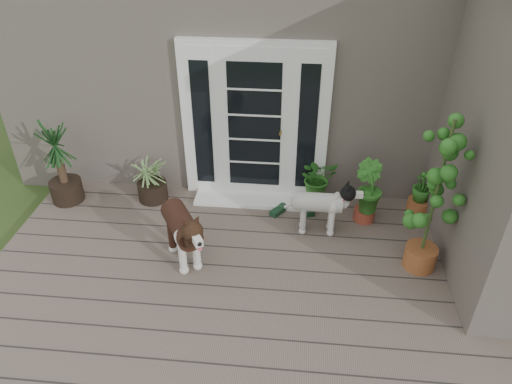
{
  "coord_description": "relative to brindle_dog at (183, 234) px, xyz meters",
  "views": [
    {
      "loc": [
        0.36,
        -2.92,
        3.83
      ],
      "look_at": [
        -0.1,
        1.75,
        0.7
      ],
      "focal_mm": 33.03,
      "sensor_mm": 36.0,
      "label": 1
    }
  ],
  "objects": [
    {
      "name": "deck",
      "position": [
        0.87,
        -0.72,
        -0.44
      ],
      "size": [
        6.2,
        4.6,
        0.12
      ],
      "primitive_type": "cube",
      "color": "#6B5B4C",
      "rests_on": "ground"
    },
    {
      "name": "door_unit",
      "position": [
        0.67,
        1.48,
        0.7
      ],
      "size": [
        1.9,
        0.14,
        2.15
      ],
      "primitive_type": "cube",
      "color": "white",
      "rests_on": "deck"
    },
    {
      "name": "yucca",
      "position": [
        -1.88,
        1.05,
        0.21
      ],
      "size": [
        1.0,
        1.0,
        1.17
      ],
      "primitive_type": null,
      "rotation": [
        0.0,
        0.0,
        -0.27
      ],
      "color": "black",
      "rests_on": "deck"
    },
    {
      "name": "sapling",
      "position": [
        2.69,
        0.15,
        0.57
      ],
      "size": [
        0.64,
        0.64,
        1.9
      ],
      "primitive_type": null,
      "rotation": [
        0.0,
        0.0,
        -0.16
      ],
      "color": "#154C17",
      "rests_on": "deck"
    },
    {
      "name": "brindle_dog",
      "position": [
        0.0,
        0.0,
        0.0
      ],
      "size": [
        0.81,
        0.97,
        0.75
      ],
      "primitive_type": null,
      "rotation": [
        0.0,
        0.0,
        3.69
      ],
      "color": "#391F14",
      "rests_on": "deck"
    },
    {
      "name": "white_dog",
      "position": [
        1.53,
        0.7,
        -0.06
      ],
      "size": [
        0.76,
        0.33,
        0.63
      ],
      "primitive_type": null,
      "rotation": [
        0.0,
        0.0,
        -1.57
      ],
      "color": "white",
      "rests_on": "deck"
    },
    {
      "name": "house_main",
      "position": [
        0.87,
        3.53,
        1.05
      ],
      "size": [
        7.4,
        4.0,
        3.1
      ],
      "primitive_type": "cube",
      "color": "#665E54",
      "rests_on": "ground"
    },
    {
      "name": "clog_right",
      "position": [
        1.03,
        1.02,
        -0.33
      ],
      "size": [
        0.29,
        0.33,
        0.09
      ],
      "primitive_type": null,
      "rotation": [
        0.0,
        0.0,
        -0.64
      ],
      "color": "#15341E",
      "rests_on": "deck"
    },
    {
      "name": "clog_left",
      "position": [
        1.41,
        1.1,
        -0.33
      ],
      "size": [
        0.25,
        0.36,
        0.1
      ],
      "primitive_type": null,
      "rotation": [
        0.0,
        0.0,
        0.35
      ],
      "color": "#14321C",
      "rests_on": "deck"
    },
    {
      "name": "herb_b",
      "position": [
        2.15,
        0.99,
        -0.06
      ],
      "size": [
        0.59,
        0.59,
        0.63
      ],
      "primitive_type": "imported",
      "rotation": [
        0.0,
        0.0,
        2.25
      ],
      "color": "#1A5016",
      "rests_on": "deck"
    },
    {
      "name": "spider_plant",
      "position": [
        -0.72,
        1.19,
        -0.02
      ],
      "size": [
        0.79,
        0.79,
        0.71
      ],
      "primitive_type": null,
      "rotation": [
        0.0,
        0.0,
        -0.2
      ],
      "color": "#A7B770",
      "rests_on": "deck"
    },
    {
      "name": "door_step",
      "position": [
        0.67,
        1.28,
        -0.35
      ],
      "size": [
        1.6,
        0.4,
        0.05
      ],
      "primitive_type": "cube",
      "color": "white",
      "rests_on": "deck"
    },
    {
      "name": "herb_a",
      "position": [
        1.53,
        1.28,
        -0.06
      ],
      "size": [
        0.65,
        0.65,
        0.63
      ],
      "primitive_type": "imported",
      "rotation": [
        0.0,
        0.0,
        0.38
      ],
      "color": "#194F16",
      "rests_on": "deck"
    },
    {
      "name": "herb_c",
      "position": [
        2.89,
        1.28,
        -0.14
      ],
      "size": [
        0.42,
        0.42,
        0.48
      ],
      "primitive_type": "imported",
      "rotation": [
        0.0,
        0.0,
        4.2
      ],
      "color": "#1D661F",
      "rests_on": "deck"
    }
  ]
}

